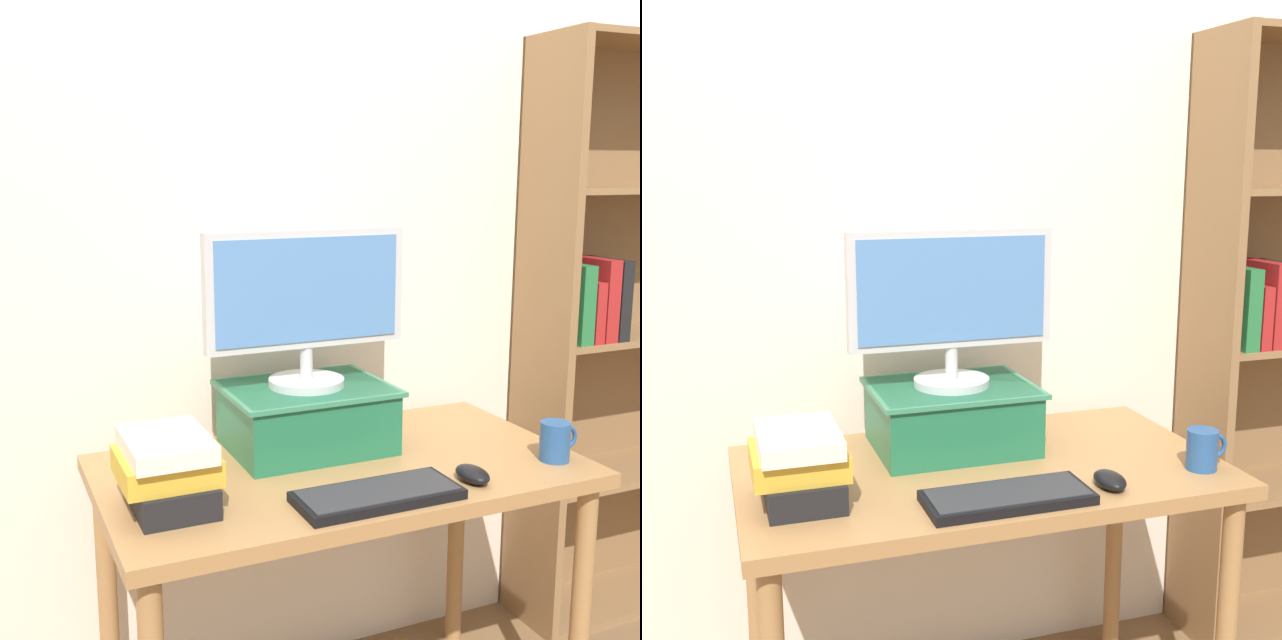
{
  "view_description": "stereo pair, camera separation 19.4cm",
  "coord_description": "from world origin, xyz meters",
  "views": [
    {
      "loc": [
        -0.8,
        -1.68,
        1.48
      ],
      "look_at": [
        -0.03,
        0.06,
        1.12
      ],
      "focal_mm": 45.0,
      "sensor_mm": 36.0,
      "label": 1
    },
    {
      "loc": [
        -0.62,
        -1.75,
        1.48
      ],
      "look_at": [
        -0.03,
        0.06,
        1.12
      ],
      "focal_mm": 45.0,
      "sensor_mm": 36.0,
      "label": 2
    }
  ],
  "objects": [
    {
      "name": "back_wall",
      "position": [
        0.0,
        0.43,
        1.3
      ],
      "size": [
        7.0,
        0.08,
        2.6
      ],
      "color": "beige",
      "rests_on": "ground_plane"
    },
    {
      "name": "desk",
      "position": [
        0.0,
        0.0,
        0.67
      ],
      "size": [
        1.17,
        0.65,
        0.77
      ],
      "color": "#9E7042",
      "rests_on": "ground_plane"
    },
    {
      "name": "riser_box",
      "position": [
        -0.03,
        0.14,
        0.86
      ],
      "size": [
        0.42,
        0.32,
        0.17
      ],
      "color": "#1E6642",
      "rests_on": "desk"
    },
    {
      "name": "computer_monitor",
      "position": [
        -0.03,
        0.14,
        1.16
      ],
      "size": [
        0.53,
        0.19,
        0.4
      ],
      "color": "#B7B7BA",
      "rests_on": "riser_box"
    },
    {
      "name": "keyboard",
      "position": [
        -0.02,
        -0.23,
        0.78
      ],
      "size": [
        0.37,
        0.15,
        0.02
      ],
      "color": "black",
      "rests_on": "desk"
    },
    {
      "name": "computer_mouse",
      "position": [
        0.23,
        -0.22,
        0.78
      ],
      "size": [
        0.06,
        0.1,
        0.04
      ],
      "color": "black",
      "rests_on": "desk"
    },
    {
      "name": "book_stack",
      "position": [
        -0.44,
        -0.08,
        0.85
      ],
      "size": [
        0.2,
        0.23,
        0.16
      ],
      "color": "black",
      "rests_on": "desk"
    },
    {
      "name": "coffee_mug",
      "position": [
        0.5,
        -0.19,
        0.82
      ],
      "size": [
        0.11,
        0.07,
        0.1
      ],
      "color": "#234C84",
      "rests_on": "desk"
    }
  ]
}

